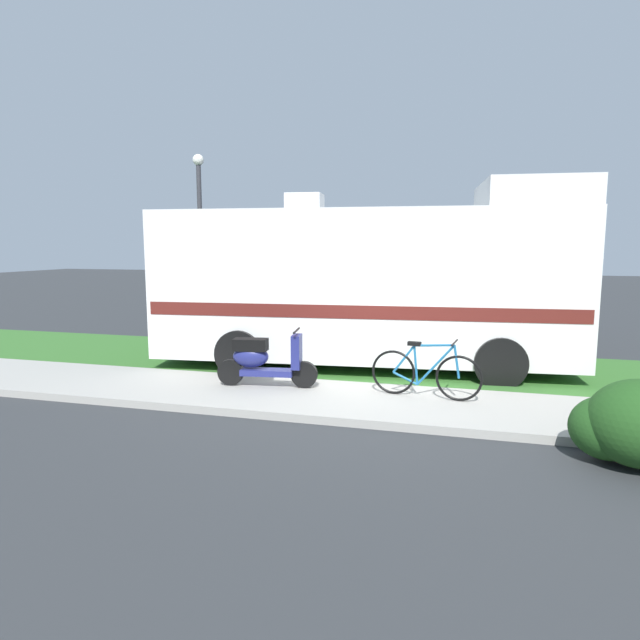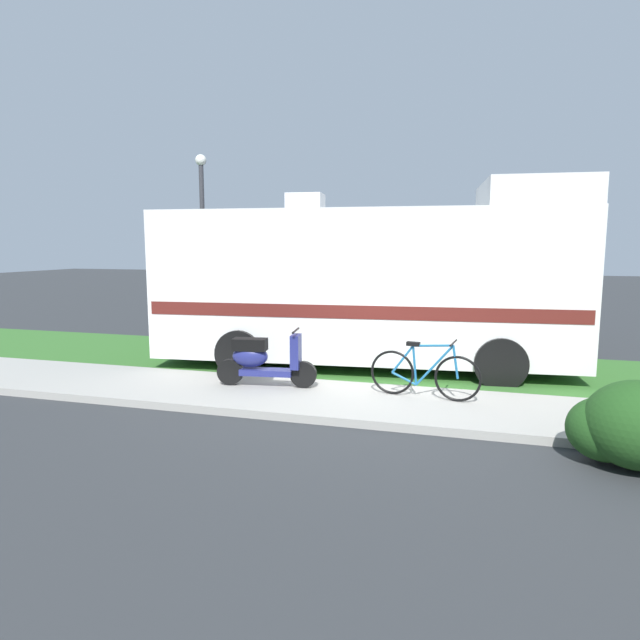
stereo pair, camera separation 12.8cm
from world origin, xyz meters
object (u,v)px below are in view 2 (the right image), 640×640
(street_lamp_post, at_px, (203,230))
(scooter, at_px, (262,359))
(pickup_truck_near, at_px, (453,303))
(motorhome_rv, at_px, (370,283))
(bicycle, at_px, (424,373))

(street_lamp_post, bearing_deg, scooter, -52.83)
(scooter, bearing_deg, pickup_truck_near, 66.65)
(motorhome_rv, xyz_separation_m, pickup_truck_near, (1.49, 4.24, -0.79))
(scooter, relative_size, bicycle, 0.99)
(bicycle, relative_size, pickup_truck_near, 0.31)
(motorhome_rv, height_order, scooter, motorhome_rv)
(motorhome_rv, bearing_deg, street_lamp_post, 155.92)
(motorhome_rv, xyz_separation_m, scooter, (-1.36, -2.36, -1.14))
(bicycle, bearing_deg, pickup_truck_near, 88.26)
(scooter, xyz_separation_m, bicycle, (2.65, 0.02, -0.07))
(motorhome_rv, xyz_separation_m, bicycle, (1.29, -2.34, -1.21))
(pickup_truck_near, height_order, street_lamp_post, street_lamp_post)
(bicycle, height_order, street_lamp_post, street_lamp_post)
(pickup_truck_near, bearing_deg, street_lamp_post, -161.35)
(motorhome_rv, bearing_deg, pickup_truck_near, 70.68)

